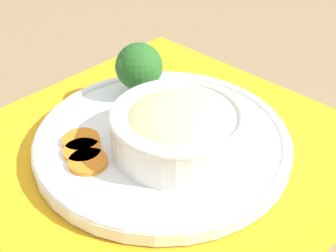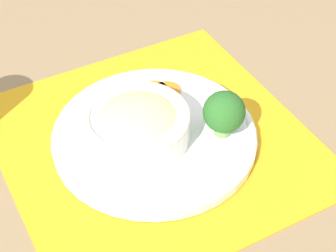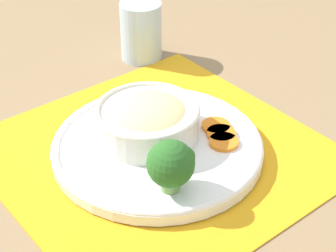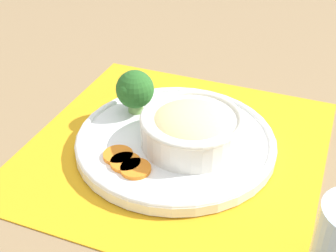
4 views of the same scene
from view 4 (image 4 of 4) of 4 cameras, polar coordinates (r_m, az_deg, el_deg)
name	(u,v)px [view 4 (image 4 of 4)]	position (r m, az deg, el deg)	size (l,w,h in m)	color
ground_plane	(176,148)	(0.74, 0.92, -2.74)	(4.00, 4.00, 0.00)	#8C704C
placemat	(176,147)	(0.74, 0.92, -2.62)	(0.51, 0.51, 0.00)	orange
plate	(176,141)	(0.73, 0.93, -1.78)	(0.31, 0.31, 0.02)	white
bowl	(191,127)	(0.70, 2.88, -0.11)	(0.16, 0.16, 0.06)	silver
broccoli_floret	(135,90)	(0.77, -4.08, 4.43)	(0.06, 0.06, 0.07)	#759E51
carrot_slice_near	(118,155)	(0.69, -6.10, -3.55)	(0.04, 0.04, 0.01)	orange
carrot_slice_middle	(125,162)	(0.68, -5.21, -4.45)	(0.04, 0.04, 0.01)	orange
carrot_slice_far	(136,169)	(0.67, -3.96, -5.23)	(0.04, 0.04, 0.01)	orange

